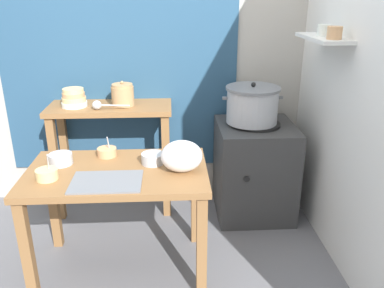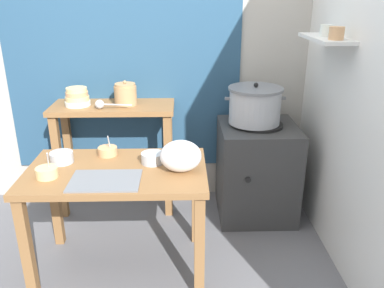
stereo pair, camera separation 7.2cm
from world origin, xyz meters
name	(u,v)px [view 1 (the left image)]	position (x,y,z in m)	size (l,w,h in m)	color
ground_plane	(136,268)	(0.00, 0.00, 0.00)	(9.00, 9.00, 0.00)	slate
wall_back	(149,48)	(0.08, 1.10, 1.30)	(4.40, 0.12, 2.60)	#B2ADA3
wall_right	(356,66)	(1.40, 0.20, 1.30)	(0.30, 3.20, 2.60)	white
prep_table	(118,186)	(-0.08, 0.02, 0.61)	(1.10, 0.66, 0.72)	olive
back_shelf_table	(112,132)	(-0.22, 0.83, 0.68)	(0.96, 0.40, 0.90)	olive
stove_block	(254,169)	(0.92, 0.70, 0.38)	(0.60, 0.61, 0.78)	#383838
steamer_pot	(252,105)	(0.88, 0.72, 0.92)	(0.46, 0.42, 0.31)	#B7BABF
clay_pot	(123,95)	(-0.12, 0.83, 0.98)	(0.17, 0.17, 0.19)	tan
bowl_stack_enamel	(74,98)	(-0.49, 0.82, 0.97)	(0.19, 0.19, 0.14)	silver
ladle	(98,105)	(-0.29, 0.72, 0.94)	(0.28, 0.07, 0.07)	#B7BABF
serving_tray	(107,182)	(-0.12, -0.15, 0.72)	(0.40, 0.28, 0.01)	slate
plastic_bag	(182,156)	(0.31, -0.02, 0.82)	(0.25, 0.17, 0.20)	white
prep_bowl_0	(107,152)	(-0.17, 0.24, 0.75)	(0.13, 0.13, 0.14)	tan
prep_bowl_1	(61,159)	(-0.44, 0.13, 0.76)	(0.15, 0.15, 0.07)	#B7BABF
prep_bowl_2	(153,158)	(0.13, 0.11, 0.76)	(0.14, 0.14, 0.07)	#B7BABF
prep_bowl_3	(47,174)	(-0.47, -0.08, 0.75)	(0.13, 0.13, 0.17)	#E5C684
prep_bowl_4	(179,152)	(0.30, 0.21, 0.75)	(0.12, 0.12, 0.06)	silver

